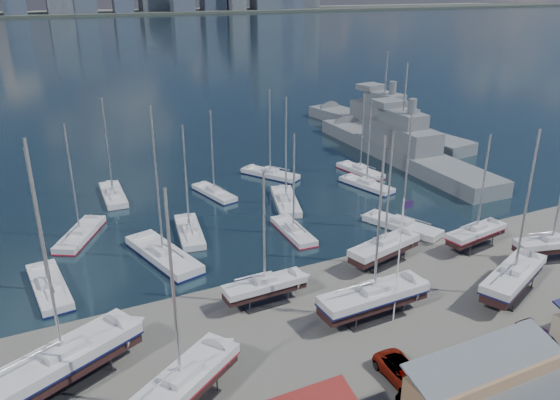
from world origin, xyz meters
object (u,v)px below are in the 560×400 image
naval_ship_west (382,125)px  flagpole (400,253)px  naval_ship_east (400,150)px  sailboat_cradle_0 (64,361)px  car_a (408,384)px

naval_ship_west → flagpole: naval_ship_west is taller
naval_ship_east → naval_ship_west: 17.78m
sailboat_cradle_0 → naval_ship_east: bearing=6.1°
sailboat_cradle_0 → naval_ship_east: size_ratio=0.43×
flagpole → naval_ship_east: bearing=52.1°
car_a → sailboat_cradle_0: bearing=161.5°
sailboat_cradle_0 → car_a: sailboat_cradle_0 is taller
sailboat_cradle_0 → flagpole: sailboat_cradle_0 is taller
car_a → flagpole: flagpole is taller
naval_ship_west → flagpole: bearing=137.6°
naval_ship_east → flagpole: bearing=144.1°
naval_ship_east → naval_ship_west: bearing=-23.9°
naval_ship_west → flagpole: size_ratio=3.56×
car_a → flagpole: size_ratio=0.32×
car_a → naval_ship_east: bearing=62.0°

